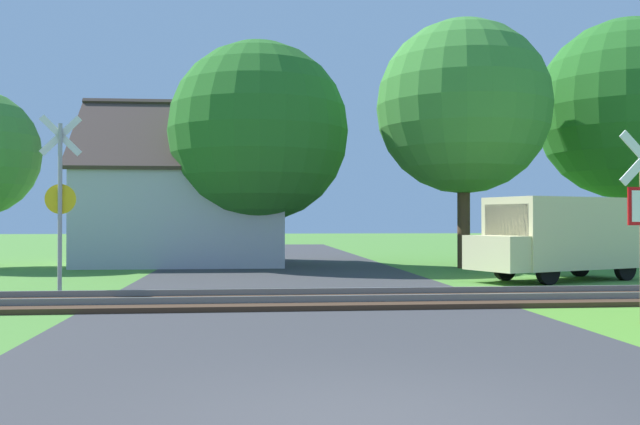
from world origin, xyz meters
TOP-DOWN VIEW (x-y plane):
  - road_asphalt at (0.00, 2.00)m, footprint 8.01×80.00m
  - rail_track at (0.00, 8.51)m, footprint 60.00×2.60m
  - crossing_sign_far at (-5.00, 10.07)m, footprint 0.88×0.17m
  - house at (-3.32, 21.43)m, footprint 7.63×6.38m
  - tree_right at (6.31, 18.16)m, footprint 5.96×5.96m
  - tree_far at (13.12, 19.75)m, footprint 6.74×6.74m
  - tree_center at (-0.66, 19.52)m, footprint 6.34×6.34m
  - mail_truck at (7.39, 12.97)m, footprint 5.24×3.56m

SIDE VIEW (x-z plane):
  - road_asphalt at x=0.00m, z-range 0.00..0.01m
  - rail_track at x=0.00m, z-range -0.05..0.17m
  - mail_truck at x=7.39m, z-range 0.12..2.36m
  - house at x=-3.32m, z-range -1.13..5.01m
  - crossing_sign_far at x=-5.00m, z-range 0.25..4.13m
  - tree_center at x=-0.66m, z-range 0.78..8.69m
  - tree_right at x=6.31m, z-range 1.26..9.76m
  - tree_far at x=13.12m, z-range 1.20..10.36m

